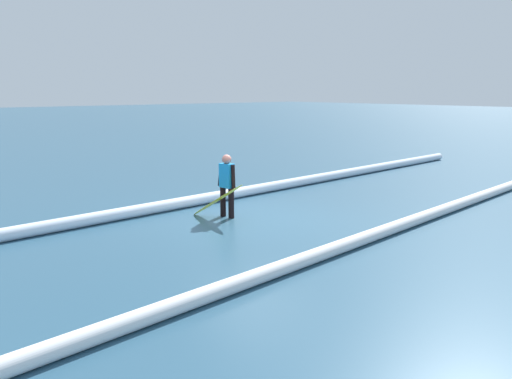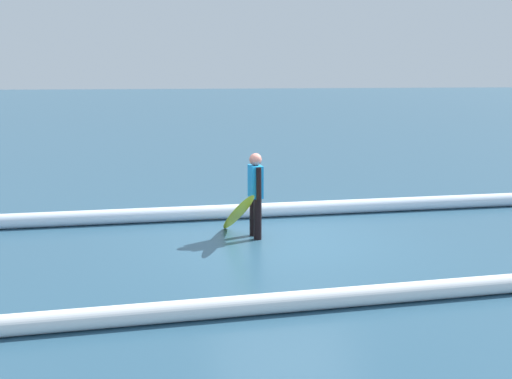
{
  "view_description": "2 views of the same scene",
  "coord_description": "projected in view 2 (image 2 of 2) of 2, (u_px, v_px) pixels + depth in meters",
  "views": [
    {
      "loc": [
        7.7,
        9.04,
        3.0
      ],
      "look_at": [
        0.42,
        0.54,
        0.82
      ],
      "focal_mm": 36.02,
      "sensor_mm": 36.0,
      "label": 1
    },
    {
      "loc": [
        2.09,
        10.46,
        2.96
      ],
      "look_at": [
        0.62,
        0.7,
        1.09
      ],
      "focal_mm": 45.06,
      "sensor_mm": 36.0,
      "label": 2
    }
  ],
  "objects": [
    {
      "name": "wave_crest_midground",
      "position": [
        369.0,
        295.0,
        8.14
      ],
      "size": [
        16.1,
        1.5,
        0.26
      ],
      "primitive_type": "cylinder",
      "rotation": [
        0.0,
        1.57,
        0.08
      ],
      "color": "white",
      "rests_on": "ground_plane"
    },
    {
      "name": "ground_plane",
      "position": [
        285.0,
        244.0,
        11.02
      ],
      "size": [
        172.87,
        172.87,
        0.0
      ],
      "primitive_type": "plane",
      "color": "#294F67"
    },
    {
      "name": "surfboard",
      "position": [
        238.0,
        213.0,
        11.26
      ],
      "size": [
        0.56,
        1.58,
        0.95
      ],
      "color": "yellow",
      "rests_on": "ground_plane"
    },
    {
      "name": "wave_crest_foreground",
      "position": [
        331.0,
        207.0,
        13.23
      ],
      "size": [
        22.95,
        1.37,
        0.29
      ],
      "primitive_type": "cylinder",
      "rotation": [
        0.0,
        1.57,
        0.05
      ],
      "color": "white",
      "rests_on": "ground_plane"
    },
    {
      "name": "surfer",
      "position": [
        256.0,
        191.0,
        11.27
      ],
      "size": [
        0.24,
        0.57,
        1.51
      ],
      "rotation": [
        0.0,
        0.0,
        4.83
      ],
      "color": "black",
      "rests_on": "ground_plane"
    }
  ]
}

